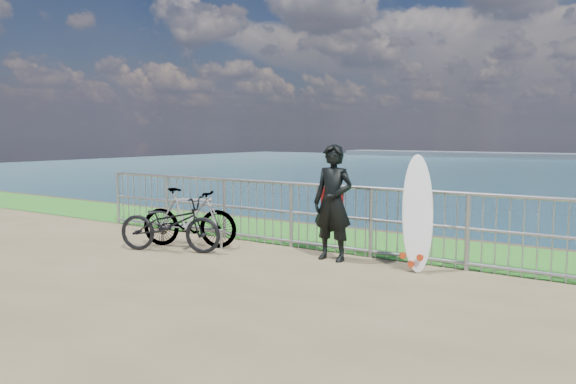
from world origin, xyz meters
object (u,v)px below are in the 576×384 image
Objects in this scene: surfboard at (417,217)px; bicycle_near at (170,224)px; surfer at (333,203)px; bicycle_far at (189,218)px.

surfboard is 4.01m from bicycle_near.
surfer is 1.01× the size of bicycle_near.
surfboard is at bearing -95.62° from bicycle_near.
surfer is 1.07× the size of surfboard.
surfer is 2.63m from bicycle_far.
surfer is at bearing -101.21° from bicycle_far.
surfer is 1.05× the size of bicycle_far.
bicycle_far is at bearing -171.55° from surfboard.
surfboard is 3.92m from bicycle_far.
surfboard is 0.95× the size of bicycle_near.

